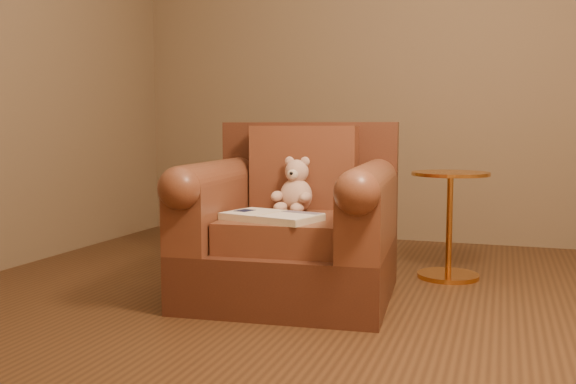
% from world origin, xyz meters
% --- Properties ---
extents(floor, '(4.00, 4.00, 0.00)m').
position_xyz_m(floor, '(0.00, 0.00, 0.00)').
color(floor, '#50321B').
rests_on(floor, ground).
extents(armchair, '(1.05, 1.00, 0.88)m').
position_xyz_m(armchair, '(-0.18, 0.20, 0.34)').
color(armchair, '#522A1B').
rests_on(armchair, floor).
extents(teddy_bear, '(0.21, 0.23, 0.29)m').
position_xyz_m(teddy_bear, '(-0.20, 0.28, 0.53)').
color(teddy_bear, '#D7AC96').
rests_on(teddy_bear, armchair).
extents(guidebook, '(0.48, 0.36, 0.04)m').
position_xyz_m(guidebook, '(-0.20, -0.05, 0.44)').
color(guidebook, beige).
rests_on(guidebook, armchair).
extents(side_table, '(0.43, 0.43, 0.60)m').
position_xyz_m(side_table, '(0.53, 0.84, 0.32)').
color(side_table, '#D98C3B').
rests_on(side_table, floor).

